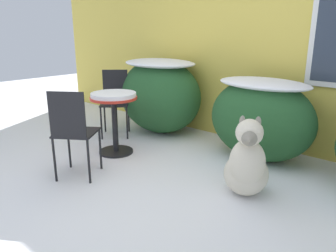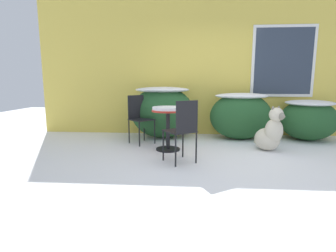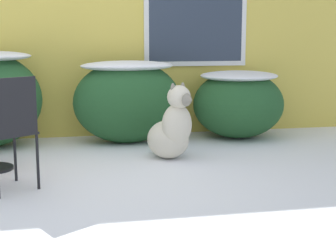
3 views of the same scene
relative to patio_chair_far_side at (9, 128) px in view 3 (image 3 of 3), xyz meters
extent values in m
plane|color=white|center=(0.68, 0.06, -0.52)|extent=(16.00, 16.00, 0.00)
cube|color=#DBC14C|center=(0.68, 2.26, 1.12)|extent=(8.00, 0.06, 3.29)
cube|color=silver|center=(2.11, 2.21, 1.10)|extent=(1.33, 0.04, 1.51)
cube|color=#2D3847|center=(2.11, 2.20, 1.10)|extent=(1.21, 0.01, 1.39)
ellipsoid|color=#235128|center=(1.16, 1.73, -0.04)|extent=(1.26, 0.74, 0.96)
ellipsoid|color=white|center=(1.16, 1.73, 0.38)|extent=(1.07, 0.63, 0.12)
ellipsoid|color=#235128|center=(2.54, 1.77, -0.11)|extent=(1.12, 1.03, 0.82)
ellipsoid|color=white|center=(2.54, 1.77, 0.24)|extent=(0.95, 0.87, 0.12)
cube|color=black|center=(-0.04, 0.06, -0.05)|extent=(0.55, 0.55, 0.02)
cube|color=black|center=(0.07, -0.09, 0.18)|extent=(0.31, 0.22, 0.45)
cylinder|color=black|center=(0.00, 0.31, -0.29)|extent=(0.02, 0.02, 0.46)
cylinder|color=black|center=(0.21, 0.01, -0.29)|extent=(0.02, 0.02, 0.46)
ellipsoid|color=beige|center=(1.47, 0.87, -0.32)|extent=(0.58, 0.60, 0.39)
ellipsoid|color=beige|center=(1.53, 0.75, -0.16)|extent=(0.41, 0.40, 0.43)
sphere|color=beige|center=(1.55, 0.72, 0.13)|extent=(0.24, 0.24, 0.24)
cone|color=gray|center=(1.62, 0.59, 0.11)|extent=(0.15, 0.13, 0.13)
ellipsoid|color=gray|center=(1.48, 0.71, 0.22)|extent=(0.06, 0.05, 0.11)
ellipsoid|color=gray|center=(1.60, 0.77, 0.22)|extent=(0.06, 0.05, 0.11)
ellipsoid|color=beige|center=(1.37, 1.05, -0.43)|extent=(0.17, 0.23, 0.07)
camera|label=1|loc=(2.79, -1.70, 0.96)|focal=35.00mm
camera|label=2|loc=(0.08, -3.74, 0.67)|focal=28.00mm
camera|label=3|loc=(0.42, -4.19, 0.72)|focal=55.00mm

